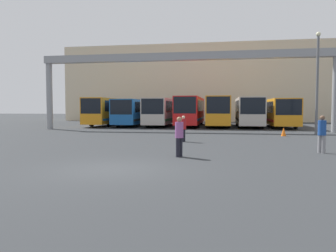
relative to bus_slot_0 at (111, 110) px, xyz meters
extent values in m
plane|color=#2D3033|center=(9.93, -27.94, -1.87)|extent=(200.00, 200.00, 0.00)
cube|color=beige|center=(9.93, 18.16, 4.20)|extent=(44.23, 12.00, 12.14)
cylinder|color=gray|center=(-3.46, -8.26, 1.40)|extent=(0.60, 0.60, 6.53)
cylinder|color=gray|center=(23.31, -8.26, 1.40)|extent=(0.60, 0.60, 6.53)
cube|color=gray|center=(9.93, -8.26, 5.02)|extent=(27.37, 0.80, 0.70)
cube|color=orange|center=(0.00, 0.01, -0.07)|extent=(2.42, 12.37, 2.89)
cube|color=black|center=(0.00, -6.16, 0.46)|extent=(2.23, 0.06, 1.62)
cube|color=black|center=(0.00, 0.01, 0.46)|extent=(2.45, 10.52, 1.21)
cube|color=#1966B2|center=(0.00, 0.01, -1.00)|extent=(2.45, 11.75, 0.24)
cylinder|color=black|center=(-1.05, -3.45, -1.36)|extent=(0.28, 1.02, 1.02)
cylinder|color=black|center=(1.05, -3.45, -1.36)|extent=(0.28, 1.02, 1.02)
cylinder|color=black|center=(-1.05, 3.48, -1.36)|extent=(0.28, 1.02, 1.02)
cylinder|color=black|center=(1.05, 3.48, -1.36)|extent=(0.28, 1.02, 1.02)
cube|color=#1959A5|center=(3.31, -0.90, -0.16)|extent=(2.55, 10.56, 2.72)
cube|color=black|center=(3.31, -6.16, 0.34)|extent=(2.34, 0.06, 1.52)
cube|color=black|center=(3.31, -0.90, 0.34)|extent=(2.58, 8.97, 1.14)
cube|color=black|center=(3.31, -0.90, -1.03)|extent=(2.58, 10.03, 0.24)
cylinder|color=black|center=(2.20, -3.85, -1.33)|extent=(0.28, 1.08, 1.08)
cylinder|color=black|center=(4.42, -3.85, -1.33)|extent=(0.28, 1.08, 1.08)
cylinder|color=black|center=(2.20, 2.06, -1.33)|extent=(0.28, 1.08, 1.08)
cylinder|color=black|center=(4.42, 2.06, -1.33)|extent=(0.28, 1.08, 1.08)
cube|color=beige|center=(6.62, -0.69, -0.11)|extent=(2.51, 10.96, 2.82)
cube|color=black|center=(6.62, -6.16, 0.42)|extent=(2.31, 0.06, 1.58)
cube|color=black|center=(6.62, -0.69, 0.42)|extent=(2.54, 9.32, 1.18)
cube|color=#268C4C|center=(6.62, -0.69, -1.01)|extent=(2.54, 10.42, 0.24)
cylinder|color=black|center=(5.52, -3.76, -1.34)|extent=(0.28, 1.05, 1.05)
cylinder|color=black|center=(7.71, -3.76, -1.34)|extent=(0.28, 1.05, 1.05)
cylinder|color=black|center=(5.52, 2.38, -1.34)|extent=(0.28, 1.05, 1.05)
cylinder|color=black|center=(7.71, 2.38, -1.34)|extent=(0.28, 1.05, 1.05)
cube|color=red|center=(9.93, -0.16, -0.02)|extent=(2.46, 12.03, 3.00)
cube|color=black|center=(9.93, -6.16, 0.54)|extent=(2.27, 0.06, 1.68)
cube|color=black|center=(9.93, -0.16, 0.54)|extent=(2.49, 10.23, 1.26)
cube|color=#1966B2|center=(9.93, -0.16, -0.98)|extent=(2.49, 11.43, 0.24)
cylinder|color=black|center=(8.85, -3.53, -1.38)|extent=(0.28, 0.97, 0.97)
cylinder|color=black|center=(11.00, -3.53, -1.38)|extent=(0.28, 0.97, 0.97)
cylinder|color=black|center=(8.85, 3.21, -1.38)|extent=(0.28, 0.97, 0.97)
cylinder|color=black|center=(11.00, 3.21, -1.38)|extent=(0.28, 0.97, 0.97)
cube|color=orange|center=(13.23, -0.62, -0.02)|extent=(2.50, 11.11, 3.00)
cube|color=black|center=(13.23, -6.16, 0.54)|extent=(2.30, 0.06, 1.68)
cube|color=black|center=(13.23, -0.62, 0.54)|extent=(2.53, 9.44, 1.26)
cube|color=black|center=(13.23, -0.62, -0.98)|extent=(2.53, 10.55, 0.24)
cylinder|color=black|center=(12.15, -3.73, -1.34)|extent=(0.28, 1.06, 1.06)
cylinder|color=black|center=(14.32, -3.73, -1.34)|extent=(0.28, 1.06, 1.06)
cylinder|color=black|center=(12.15, 2.49, -1.34)|extent=(0.28, 1.06, 1.06)
cylinder|color=black|center=(14.32, 2.49, -1.34)|extent=(0.28, 1.06, 1.06)
cube|color=beige|center=(16.54, -0.76, -0.07)|extent=(2.58, 10.84, 2.88)
cube|color=black|center=(16.54, -6.16, 0.46)|extent=(2.37, 0.06, 1.61)
cube|color=black|center=(16.54, -0.76, 0.46)|extent=(2.61, 9.21, 1.21)
cube|color=black|center=(16.54, -0.76, -1.00)|extent=(2.61, 10.30, 0.24)
cylinder|color=black|center=(15.42, -3.79, -1.32)|extent=(0.28, 1.10, 1.10)
cylinder|color=black|center=(17.67, -3.79, -1.32)|extent=(0.28, 1.10, 1.10)
cylinder|color=black|center=(15.42, 2.28, -1.32)|extent=(0.28, 1.10, 1.10)
cylinder|color=black|center=(17.67, 2.28, -1.32)|extent=(0.28, 1.10, 1.10)
cube|color=orange|center=(19.85, -0.68, -0.16)|extent=(2.60, 10.99, 2.72)
cube|color=black|center=(19.85, -6.16, 0.34)|extent=(2.39, 0.06, 1.52)
cube|color=black|center=(19.85, -0.68, 0.34)|extent=(2.63, 9.34, 1.14)
cube|color=red|center=(19.85, -0.68, -1.03)|extent=(2.63, 10.44, 0.24)
cylinder|color=black|center=(18.71, -3.76, -1.36)|extent=(0.28, 1.00, 1.00)
cylinder|color=black|center=(20.99, -3.76, -1.36)|extent=(0.28, 1.00, 1.00)
cylinder|color=black|center=(18.71, 2.40, -1.36)|extent=(0.28, 1.00, 1.00)
cylinder|color=black|center=(20.99, 2.40, -1.36)|extent=(0.28, 1.00, 1.00)
cylinder|color=black|center=(11.26, -18.39, -1.48)|extent=(0.18, 0.18, 0.78)
cylinder|color=black|center=(11.31, -18.25, -1.48)|extent=(0.18, 0.18, 0.78)
cylinder|color=#A5191E|center=(11.28, -18.32, -0.76)|extent=(0.34, 0.34, 0.65)
sphere|color=beige|center=(11.28, -18.32, -0.33)|extent=(0.21, 0.21, 0.21)
cylinder|color=gray|center=(18.26, -22.32, -1.44)|extent=(0.19, 0.19, 0.84)
cylinder|color=gray|center=(18.39, -22.42, -1.44)|extent=(0.19, 0.19, 0.84)
cylinder|color=navy|center=(18.32, -22.37, -0.67)|extent=(0.37, 0.37, 0.70)
sphere|color=brown|center=(18.32, -22.37, -0.21)|extent=(0.23, 0.23, 0.23)
cylinder|color=black|center=(11.92, -24.61, -1.45)|extent=(0.19, 0.19, 0.83)
cylinder|color=black|center=(11.84, -24.75, -1.45)|extent=(0.19, 0.19, 0.83)
cylinder|color=#8C4C8C|center=(11.88, -24.68, -0.69)|extent=(0.36, 0.36, 0.69)
sphere|color=#8C6647|center=(11.88, -24.68, -0.23)|extent=(0.22, 0.22, 0.22)
cone|color=orange|center=(18.24, -12.99, -1.53)|extent=(0.38, 0.38, 0.67)
cylinder|color=#595B60|center=(21.06, -10.99, 2.02)|extent=(0.20, 0.20, 7.77)
sphere|color=beige|center=(21.06, -10.99, 6.05)|extent=(0.36, 0.36, 0.36)
camera|label=1|loc=(13.76, -38.66, 0.26)|focal=35.00mm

